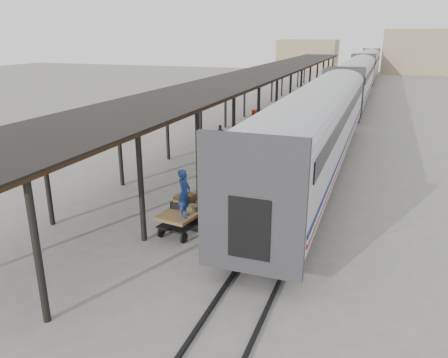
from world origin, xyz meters
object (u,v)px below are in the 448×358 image
object	(u,v)px
baggage_cart	(186,214)
porter	(184,193)
pedestrian	(220,136)
luggage_tug	(257,120)

from	to	relation	value
baggage_cart	porter	xyz separation A→B (m)	(0.25, -0.65, 1.10)
pedestrian	porter	bearing A→B (deg)	81.09
porter	pedestrian	size ratio (longest dim) A/B	1.18
baggage_cart	porter	world-z (taller)	porter
baggage_cart	pedestrian	distance (m)	12.89
baggage_cart	pedestrian	xyz separation A→B (m)	(-3.30, 12.46, 0.11)
baggage_cart	luggage_tug	distance (m)	19.60
luggage_tug	porter	xyz separation A→B (m)	(3.02, -20.05, 1.13)
baggage_cart	porter	size ratio (longest dim) A/B	1.44
luggage_tug	porter	size ratio (longest dim) A/B	0.97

